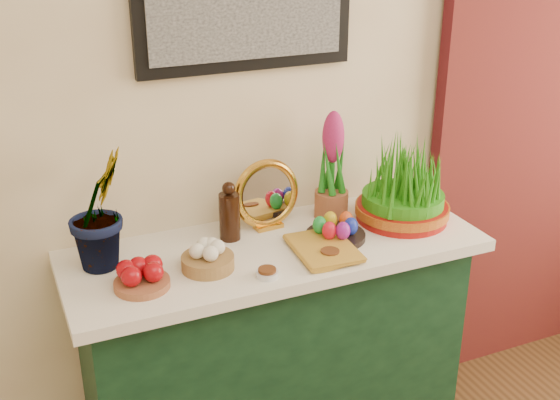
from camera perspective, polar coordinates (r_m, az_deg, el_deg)
The scene contains 13 objects.
sideboard at distance 2.59m, azimuth -0.45°, elevation -12.78°, with size 1.30×0.45×0.85m, color #153C21.
tablecloth at distance 2.36m, azimuth -0.49°, elevation -4.02°, with size 1.40×0.55×0.04m, color silver.
hyacinth_green at distance 2.19m, azimuth -14.64°, elevation 0.71°, with size 0.25×0.21×0.50m, color #1E7E1C.
apple_bowl at distance 2.12m, azimuth -11.20°, elevation -6.15°, with size 0.21×0.21×0.08m.
garlic_basket at distance 2.19m, azimuth -5.90°, elevation -4.69°, with size 0.22×0.22×0.09m.
vinegar_cruet at distance 2.35m, azimuth -4.13°, elevation -1.14°, with size 0.07×0.07×0.21m.
mirror at distance 2.42m, azimuth -1.10°, elevation 0.41°, with size 0.25×0.08×0.25m.
book at distance 2.26m, azimuth 1.32°, elevation -4.30°, with size 0.17×0.25×0.03m, color #B88628.
spice_dish_left at distance 2.15m, azimuth -1.05°, elevation -5.95°, with size 0.07×0.07×0.03m.
spice_dish_right at distance 2.26m, azimuth 4.08°, elevation -4.46°, with size 0.08×0.08×0.03m.
egg_plate at distance 2.38m, azimuth 4.57°, elevation -2.48°, with size 0.21×0.21×0.08m.
hyacinth_pink at distance 2.48m, azimuth 4.26°, elevation 2.38°, with size 0.12×0.12×0.40m.
wheatgrass_sabzeh at distance 2.52m, azimuth 10.01°, elevation 0.94°, with size 0.34×0.34×0.28m.
Camera 1 is at (-0.79, 0.08, 1.96)m, focal length 45.00 mm.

